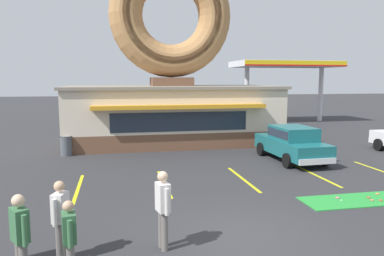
{
  "coord_description": "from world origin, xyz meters",
  "views": [
    {
      "loc": [
        -2.86,
        -8.11,
        3.74
      ],
      "look_at": [
        -0.17,
        5.0,
        2.0
      ],
      "focal_mm": 35.0,
      "sensor_mm": 36.0,
      "label": 1
    }
  ],
  "objects_px": {
    "golf_ball": "(341,200)",
    "car_teal": "(292,142)",
    "pedestrian_hooded_kid": "(163,206)",
    "pedestrian_clipboard_woman": "(61,216)",
    "trash_bin": "(66,146)",
    "pedestrian_leather_jacket_man": "(20,235)",
    "pedestrian_beanie_man": "(69,237)"
  },
  "relations": [
    {
      "from": "golf_ball",
      "to": "car_teal",
      "type": "relative_size",
      "value": 0.01
    },
    {
      "from": "golf_ball",
      "to": "pedestrian_hooded_kid",
      "type": "distance_m",
      "value": 6.2
    },
    {
      "from": "pedestrian_clipboard_woman",
      "to": "car_teal",
      "type": "bearing_deg",
      "value": 41.12
    },
    {
      "from": "pedestrian_clipboard_woman",
      "to": "trash_bin",
      "type": "bearing_deg",
      "value": 96.44
    },
    {
      "from": "golf_ball",
      "to": "car_teal",
      "type": "bearing_deg",
      "value": 78.21
    },
    {
      "from": "pedestrian_hooded_kid",
      "to": "trash_bin",
      "type": "bearing_deg",
      "value": 106.93
    },
    {
      "from": "car_teal",
      "to": "pedestrian_leather_jacket_man",
      "type": "bearing_deg",
      "value": -137.57
    },
    {
      "from": "car_teal",
      "to": "pedestrian_beanie_man",
      "type": "height_order",
      "value": "car_teal"
    },
    {
      "from": "car_teal",
      "to": "pedestrian_beanie_man",
      "type": "relative_size",
      "value": 2.97
    },
    {
      "from": "golf_ball",
      "to": "pedestrian_hooded_kid",
      "type": "height_order",
      "value": "pedestrian_hooded_kid"
    },
    {
      "from": "car_teal",
      "to": "pedestrian_leather_jacket_man",
      "type": "xyz_separation_m",
      "value": [
        -9.68,
        -8.85,
        0.08
      ]
    },
    {
      "from": "pedestrian_clipboard_woman",
      "to": "pedestrian_beanie_man",
      "type": "xyz_separation_m",
      "value": [
        0.27,
        -0.91,
        -0.09
      ]
    },
    {
      "from": "golf_ball",
      "to": "pedestrian_clipboard_woman",
      "type": "distance_m",
      "value": 8.23
    },
    {
      "from": "pedestrian_beanie_man",
      "to": "pedestrian_hooded_kid",
      "type": "bearing_deg",
      "value": 27.72
    },
    {
      "from": "golf_ball",
      "to": "trash_bin",
      "type": "xyz_separation_m",
      "value": [
        -9.17,
        9.09,
        0.45
      ]
    },
    {
      "from": "pedestrian_hooded_kid",
      "to": "pedestrian_beanie_man",
      "type": "distance_m",
      "value": 2.1
    },
    {
      "from": "car_teal",
      "to": "pedestrian_hooded_kid",
      "type": "relative_size",
      "value": 2.61
    },
    {
      "from": "pedestrian_leather_jacket_man",
      "to": "pedestrian_clipboard_woman",
      "type": "distance_m",
      "value": 1.07
    },
    {
      "from": "trash_bin",
      "to": "pedestrian_beanie_man",
      "type": "bearing_deg",
      "value": -82.77
    },
    {
      "from": "pedestrian_hooded_kid",
      "to": "golf_ball",
      "type": "bearing_deg",
      "value": 19.84
    },
    {
      "from": "pedestrian_hooded_kid",
      "to": "pedestrian_leather_jacket_man",
      "type": "distance_m",
      "value": 2.87
    },
    {
      "from": "pedestrian_leather_jacket_man",
      "to": "pedestrian_beanie_man",
      "type": "bearing_deg",
      "value": -0.82
    },
    {
      "from": "pedestrian_hooded_kid",
      "to": "pedestrian_leather_jacket_man",
      "type": "height_order",
      "value": "pedestrian_hooded_kid"
    },
    {
      "from": "car_teal",
      "to": "pedestrian_hooded_kid",
      "type": "distance_m",
      "value": 10.53
    },
    {
      "from": "pedestrian_beanie_man",
      "to": "golf_ball",
      "type": "bearing_deg",
      "value": 21.85
    },
    {
      "from": "golf_ball",
      "to": "car_teal",
      "type": "distance_m",
      "value": 5.99
    },
    {
      "from": "car_teal",
      "to": "trash_bin",
      "type": "xyz_separation_m",
      "value": [
        -10.38,
        3.28,
        -0.37
      ]
    },
    {
      "from": "car_teal",
      "to": "pedestrian_clipboard_woman",
      "type": "xyz_separation_m",
      "value": [
        -9.11,
        -7.95,
        0.06
      ]
    },
    {
      "from": "pedestrian_hooded_kid",
      "to": "pedestrian_leather_jacket_man",
      "type": "bearing_deg",
      "value": -160.37
    },
    {
      "from": "golf_ball",
      "to": "pedestrian_hooded_kid",
      "type": "bearing_deg",
      "value": -160.16
    },
    {
      "from": "car_teal",
      "to": "trash_bin",
      "type": "relative_size",
      "value": 4.73
    },
    {
      "from": "golf_ball",
      "to": "pedestrian_clipboard_woman",
      "type": "bearing_deg",
      "value": -164.8
    }
  ]
}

